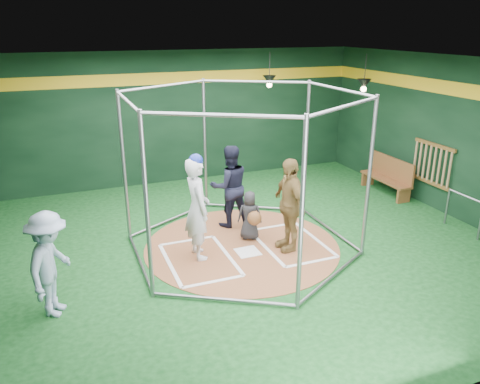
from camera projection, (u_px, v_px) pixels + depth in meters
name	position (u px, v px, depth m)	size (l,w,h in m)	color
room_shell	(242.00, 160.00, 8.60)	(10.10, 9.10, 3.53)	#0D3C14
clay_disc	(242.00, 246.00, 9.19)	(3.80, 3.80, 0.01)	brown
home_plate	(248.00, 252.00, 8.92)	(0.43, 0.43, 0.01)	white
batter_box_left	(199.00, 259.00, 8.64)	(1.17, 1.77, 0.01)	white
batter_box_right	(291.00, 243.00, 9.29)	(1.17, 1.77, 0.01)	white
batting_cage	(242.00, 173.00, 8.68)	(4.05, 4.67, 3.00)	gray
bat_rack	(432.00, 164.00, 10.88)	(0.07, 1.25, 0.98)	brown
pendant_lamp_near	(269.00, 80.00, 12.17)	(0.34, 0.34, 0.90)	black
pendant_lamp_far	(364.00, 84.00, 11.39)	(0.34, 0.34, 0.90)	black
batter_figure	(197.00, 207.00, 8.46)	(0.47, 0.70, 1.98)	silver
visitor_leopard	(289.00, 205.00, 8.79)	(1.06, 0.44, 1.81)	#A78547
catcher_figure	(250.00, 216.00, 9.31)	(0.58, 0.64, 1.00)	black
umpire	(230.00, 186.00, 9.86)	(0.86, 0.67, 1.76)	black
bystander_blue	(50.00, 264.00, 6.81)	(1.05, 0.61, 1.63)	#97ACC7
dugout_bench	(388.00, 175.00, 11.93)	(0.38, 1.62, 0.95)	brown
steel_railing	(464.00, 208.00, 9.67)	(0.05, 0.94, 0.81)	gray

